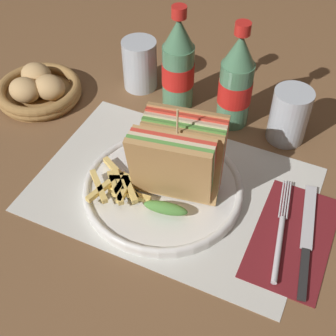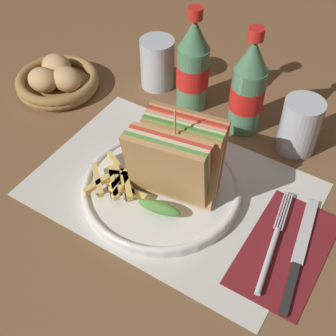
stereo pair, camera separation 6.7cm
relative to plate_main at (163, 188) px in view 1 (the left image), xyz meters
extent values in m
plane|color=brown|center=(0.01, 0.00, -0.01)|extent=(4.00, 4.00, 0.00)
cube|color=silver|center=(0.01, 0.01, -0.01)|extent=(0.45, 0.31, 0.00)
cylinder|color=white|center=(0.00, 0.00, 0.00)|extent=(0.27, 0.27, 0.01)
torus|color=white|center=(0.00, 0.00, 0.00)|extent=(0.27, 0.27, 0.01)
cube|color=tan|center=(0.02, -0.03, 0.08)|extent=(0.13, 0.06, 0.13)
cube|color=#518E3D|center=(0.02, -0.02, 0.07)|extent=(0.13, 0.06, 0.13)
cube|color=beige|center=(0.02, -0.01, 0.07)|extent=(0.13, 0.06, 0.13)
cube|color=red|center=(0.02, 0.00, 0.07)|extent=(0.13, 0.06, 0.13)
cube|color=tan|center=(0.02, 0.01, 0.07)|extent=(0.13, 0.06, 0.13)
ellipsoid|color=#518E3D|center=(0.03, -0.05, 0.02)|extent=(0.07, 0.03, 0.02)
cube|color=tan|center=(0.03, 0.00, 0.07)|extent=(0.13, 0.06, 0.13)
cube|color=#518E3D|center=(0.03, 0.01, 0.07)|extent=(0.13, 0.06, 0.13)
cube|color=beige|center=(0.03, 0.02, 0.07)|extent=(0.13, 0.06, 0.13)
cube|color=red|center=(0.02, 0.03, 0.07)|extent=(0.13, 0.06, 0.13)
cube|color=tan|center=(0.02, 0.04, 0.08)|extent=(0.13, 0.06, 0.13)
ellipsoid|color=#518E3D|center=(0.03, 0.00, 0.02)|extent=(0.07, 0.03, 0.02)
cylinder|color=tan|center=(0.02, 0.00, 0.09)|extent=(0.00, 0.00, 0.17)
cube|color=#E5C166|center=(-0.08, -0.01, 0.01)|extent=(0.07, 0.04, 0.01)
cube|color=#E5C166|center=(-0.04, -0.05, 0.01)|extent=(0.07, 0.02, 0.01)
cube|color=#E5C166|center=(-0.05, -0.03, 0.01)|extent=(0.05, 0.05, 0.01)
cube|color=#E5C166|center=(-0.09, -0.06, 0.02)|extent=(0.06, 0.05, 0.01)
cube|color=#E5C166|center=(-0.06, -0.03, 0.02)|extent=(0.04, 0.04, 0.01)
cube|color=#E5C166|center=(-0.04, -0.04, 0.02)|extent=(0.04, 0.04, 0.01)
cube|color=#E5C166|center=(-0.08, -0.06, 0.02)|extent=(0.02, 0.06, 0.01)
cube|color=#E5C166|center=(-0.05, -0.03, 0.02)|extent=(0.05, 0.03, 0.01)
cube|color=#E5C166|center=(-0.06, -0.05, 0.02)|extent=(0.05, 0.06, 0.01)
cube|color=#E5C166|center=(-0.06, -0.04, 0.02)|extent=(0.01, 0.05, 0.01)
cube|color=#E5C166|center=(-0.04, -0.05, 0.02)|extent=(0.01, 0.05, 0.01)
cube|color=maroon|center=(0.22, 0.00, -0.01)|extent=(0.12, 0.21, 0.00)
cylinder|color=silver|center=(0.21, -0.03, 0.00)|extent=(0.03, 0.12, 0.01)
cylinder|color=silver|center=(0.18, 0.06, 0.00)|extent=(0.02, 0.08, 0.00)
cylinder|color=silver|center=(0.19, 0.06, 0.00)|extent=(0.02, 0.08, 0.00)
cylinder|color=silver|center=(0.19, 0.06, 0.00)|extent=(0.02, 0.08, 0.00)
cylinder|color=silver|center=(0.20, 0.06, 0.00)|extent=(0.02, 0.08, 0.00)
cube|color=black|center=(0.25, -0.06, 0.00)|extent=(0.03, 0.09, 0.00)
cube|color=silver|center=(0.23, 0.05, 0.00)|extent=(0.04, 0.13, 0.00)
cylinder|color=#4C7F5B|center=(-0.07, 0.23, 0.05)|extent=(0.06, 0.06, 0.13)
cylinder|color=red|center=(-0.07, 0.23, 0.06)|extent=(0.06, 0.06, 0.05)
cone|color=#4C7F5B|center=(-0.07, 0.23, 0.15)|extent=(0.06, 0.06, 0.06)
cylinder|color=red|center=(-0.07, 0.23, 0.19)|extent=(0.03, 0.03, 0.02)
cylinder|color=#4C7F5B|center=(0.04, 0.22, 0.05)|extent=(0.06, 0.06, 0.13)
cylinder|color=red|center=(0.04, 0.22, 0.06)|extent=(0.06, 0.06, 0.05)
cone|color=#4C7F5B|center=(0.04, 0.22, 0.15)|extent=(0.06, 0.06, 0.06)
cylinder|color=red|center=(0.04, 0.22, 0.19)|extent=(0.03, 0.03, 0.02)
cylinder|color=silver|center=(0.15, 0.22, 0.04)|extent=(0.07, 0.07, 0.10)
cylinder|color=black|center=(0.15, 0.22, 0.02)|extent=(0.06, 0.06, 0.06)
cylinder|color=silver|center=(-0.17, 0.25, 0.04)|extent=(0.07, 0.07, 0.10)
cylinder|color=olive|center=(-0.34, 0.13, 0.00)|extent=(0.16, 0.16, 0.01)
torus|color=olive|center=(-0.34, 0.13, 0.00)|extent=(0.17, 0.17, 0.02)
torus|color=olive|center=(-0.34, 0.13, 0.01)|extent=(0.17, 0.17, 0.02)
ellipsoid|color=tan|center=(-0.31, 0.12, 0.03)|extent=(0.06, 0.05, 0.05)
ellipsoid|color=tan|center=(-0.36, 0.15, 0.03)|extent=(0.06, 0.05, 0.05)
ellipsoid|color=tan|center=(-0.35, 0.10, 0.03)|extent=(0.06, 0.05, 0.05)
camera|label=1|loc=(0.22, -0.46, 0.58)|focal=50.00mm
camera|label=2|loc=(0.28, -0.43, 0.58)|focal=50.00mm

